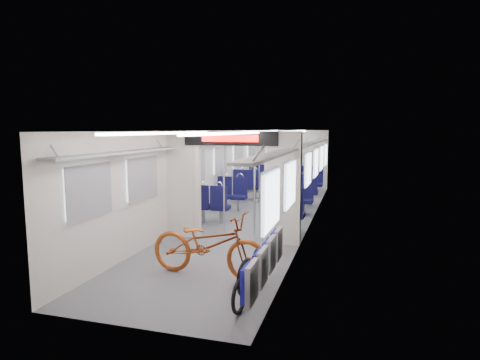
% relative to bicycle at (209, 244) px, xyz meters
% --- Properties ---
extents(carriage, '(12.00, 12.02, 2.31)m').
position_rel_bicycle_xyz_m(carriage, '(-0.29, 3.90, 0.98)').
color(carriage, '#515456').
rests_on(carriage, ground).
extents(bicycle, '(2.05, 0.87, 1.05)m').
position_rel_bicycle_xyz_m(bicycle, '(0.00, 0.00, 0.00)').
color(bicycle, '#9A4316').
rests_on(bicycle, ground).
extents(flip_bench, '(0.12, 2.07, 0.48)m').
position_rel_bicycle_xyz_m(flip_bench, '(1.07, -0.68, 0.06)').
color(flip_bench, gray).
rests_on(flip_bench, carriage).
extents(bike_hoop_a, '(0.10, 0.46, 0.46)m').
position_rel_bicycle_xyz_m(bike_hoop_a, '(0.83, -1.13, -0.32)').
color(bike_hoop_a, black).
rests_on(bike_hoop_a, ground).
extents(bike_hoop_b, '(0.13, 0.54, 0.53)m').
position_rel_bicycle_xyz_m(bike_hoop_b, '(0.76, -0.58, -0.28)').
color(bike_hoop_b, black).
rests_on(bike_hoop_b, ground).
extents(bike_hoop_c, '(0.16, 0.45, 0.45)m').
position_rel_bicycle_xyz_m(bike_hoop_c, '(0.74, 0.35, -0.32)').
color(bike_hoop_c, black).
rests_on(bike_hoop_c, ground).
extents(seat_bay_near_left, '(0.89, 1.99, 1.07)m').
position_rel_bicycle_xyz_m(seat_bay_near_left, '(-1.22, 4.29, 0.01)').
color(seat_bay_near_left, black).
rests_on(seat_bay_near_left, ground).
extents(seat_bay_near_right, '(0.96, 2.32, 1.17)m').
position_rel_bicycle_xyz_m(seat_bay_near_right, '(0.65, 4.07, 0.05)').
color(seat_bay_near_right, black).
rests_on(seat_bay_near_right, ground).
extents(seat_bay_far_left, '(0.93, 2.16, 1.13)m').
position_rel_bicycle_xyz_m(seat_bay_far_left, '(-1.22, 7.91, 0.03)').
color(seat_bay_far_left, black).
rests_on(seat_bay_far_left, ground).
extents(seat_bay_far_right, '(0.95, 2.28, 1.16)m').
position_rel_bicycle_xyz_m(seat_bay_far_right, '(0.65, 7.45, 0.05)').
color(seat_bay_far_right, black).
rests_on(seat_bay_far_right, ground).
extents(stanchion_near_left, '(0.04, 0.04, 2.30)m').
position_rel_bicycle_xyz_m(stanchion_near_left, '(-0.64, 2.72, 0.63)').
color(stanchion_near_left, silver).
rests_on(stanchion_near_left, ground).
extents(stanchion_near_right, '(0.04, 0.04, 2.30)m').
position_rel_bicycle_xyz_m(stanchion_near_right, '(0.07, 2.70, 0.63)').
color(stanchion_near_right, silver).
rests_on(stanchion_near_right, ground).
extents(stanchion_far_left, '(0.04, 0.04, 2.30)m').
position_rel_bicycle_xyz_m(stanchion_far_left, '(-0.57, 5.87, 0.63)').
color(stanchion_far_left, silver).
rests_on(stanchion_far_left, ground).
extents(stanchion_far_right, '(0.04, 0.04, 2.30)m').
position_rel_bicycle_xyz_m(stanchion_far_right, '(0.12, 5.77, 0.63)').
color(stanchion_far_right, silver).
rests_on(stanchion_far_right, ground).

